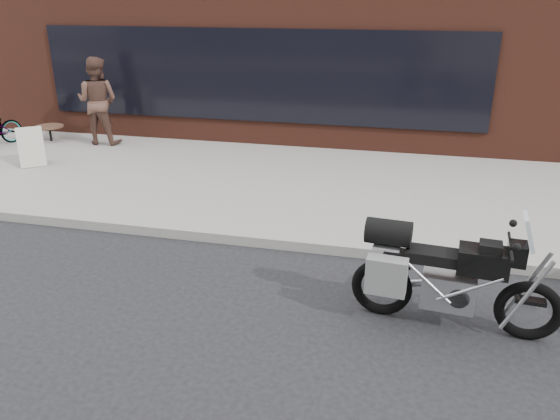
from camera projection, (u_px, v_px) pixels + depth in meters
near_sidewalk at (329, 180)px, 10.38m from camera, size 44.00×6.00×0.15m
storefront at (300, 34)px, 16.31m from camera, size 14.00×10.07×4.50m
motorcycle at (441, 276)px, 5.80m from camera, size 2.20×0.71×1.39m
sandwich_sign at (31, 146)px, 10.93m from camera, size 0.66×0.65×0.78m
cafe_table at (49, 127)px, 12.72m from camera, size 0.64×0.64×0.36m
cafe_patron_left at (98, 101)px, 12.29m from camera, size 1.00×0.81×1.95m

